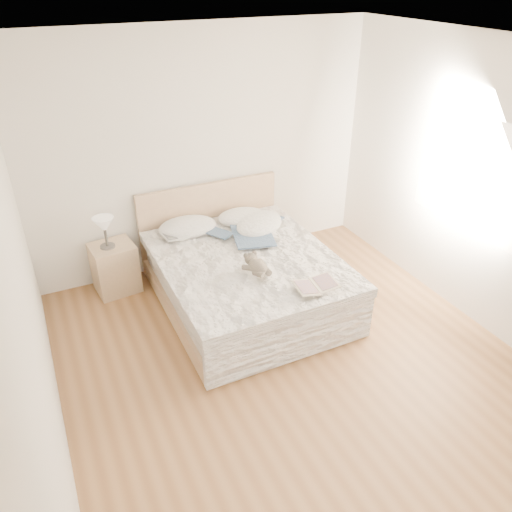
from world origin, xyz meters
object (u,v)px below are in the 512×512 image
at_px(childrens_book, 316,286).
at_px(teddy_bear, 258,272).
at_px(bed, 244,277).
at_px(table_lamp, 104,226).
at_px(nightstand, 115,268).
at_px(photo_book, 177,236).

distance_m(childrens_book, teddy_bear, 0.57).
bearing_deg(bed, table_lamp, 146.90).
distance_m(bed, nightstand, 1.45).
bearing_deg(table_lamp, nightstand, 17.59).
relative_size(bed, table_lamp, 6.17).
bearing_deg(childrens_book, bed, 116.75).
height_order(nightstand, table_lamp, table_lamp).
xyz_separation_m(bed, nightstand, (-1.19, 0.82, -0.03)).
bearing_deg(teddy_bear, table_lamp, 123.18).
height_order(photo_book, childrens_book, childrens_book).
xyz_separation_m(bed, childrens_book, (0.33, -0.88, 0.32)).
bearing_deg(table_lamp, photo_book, -16.61).
relative_size(table_lamp, childrens_book, 0.85).
xyz_separation_m(table_lamp, childrens_book, (1.56, -1.68, -0.18)).
distance_m(bed, childrens_book, 0.99).
xyz_separation_m(nightstand, photo_book, (0.67, -0.22, 0.35)).
relative_size(bed, teddy_bear, 7.22).
height_order(bed, teddy_bear, bed).
relative_size(photo_book, teddy_bear, 1.01).
distance_m(bed, teddy_bear, 0.58).
relative_size(nightstand, photo_book, 1.86).
height_order(table_lamp, childrens_book, table_lamp).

